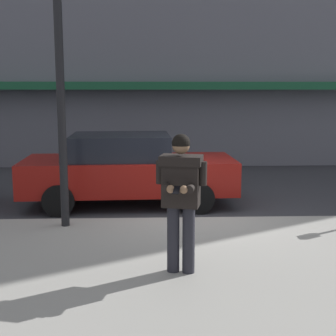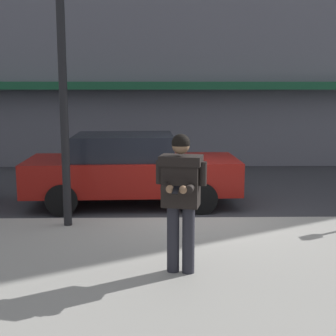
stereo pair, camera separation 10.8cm
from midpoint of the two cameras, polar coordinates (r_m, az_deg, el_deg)
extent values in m
plane|color=#333338|center=(8.98, 3.31, -6.52)|extent=(80.00, 80.00, 0.00)
cube|color=#99968E|center=(6.49, 14.83, -12.61)|extent=(32.00, 5.30, 0.14)
cube|color=silver|center=(9.17, 9.54, -6.28)|extent=(28.00, 0.12, 0.01)
cube|color=#195133|center=(14.85, 5.03, 9.96)|extent=(26.60, 0.70, 0.24)
cube|color=maroon|center=(10.16, -5.03, -0.78)|extent=(4.56, 1.98, 0.70)
cube|color=black|center=(10.07, -6.11, 2.63)|extent=(2.13, 1.71, 0.52)
cylinder|color=black|center=(11.13, 2.26, -1.67)|extent=(0.65, 0.24, 0.64)
cylinder|color=black|center=(9.47, 3.42, -3.68)|extent=(0.65, 0.24, 0.64)
cylinder|color=black|center=(11.17, -12.12, -1.84)|extent=(0.65, 0.24, 0.64)
cylinder|color=black|center=(9.52, -13.52, -3.86)|extent=(0.65, 0.24, 0.64)
cylinder|color=#23232B|center=(6.07, 2.01, -8.72)|extent=(0.16, 0.16, 0.88)
cylinder|color=#23232B|center=(6.11, 0.14, -8.61)|extent=(0.16, 0.16, 0.88)
cube|color=black|center=(5.90, 1.09, -1.64)|extent=(0.52, 0.40, 0.64)
cube|color=black|center=(5.85, 1.10, 0.96)|extent=(0.58, 0.45, 0.12)
cylinder|color=black|center=(5.84, 3.71, -0.67)|extent=(0.11, 0.11, 0.30)
cylinder|color=black|center=(5.73, 2.28, -2.39)|extent=(0.17, 0.31, 0.10)
sphere|color=#8C6647|center=(5.60, 1.38, -2.65)|extent=(0.10, 0.10, 0.10)
cylinder|color=black|center=(5.93, -1.47, -0.50)|extent=(0.11, 0.11, 0.30)
cylinder|color=black|center=(5.78, -0.63, -2.27)|extent=(0.17, 0.31, 0.10)
sphere|color=#8C6647|center=(5.63, -0.24, -2.59)|extent=(0.10, 0.10, 0.10)
cube|color=black|center=(5.58, 0.49, -2.70)|extent=(0.11, 0.15, 0.07)
sphere|color=#8C6647|center=(5.80, 1.06, 2.77)|extent=(0.22, 0.22, 0.22)
sphere|color=black|center=(5.79, 1.06, 3.07)|extent=(0.23, 0.23, 0.23)
cylinder|color=black|center=(8.09, -13.33, 8.99)|extent=(0.14, 0.14, 4.60)
camera|label=1|loc=(0.05, -90.52, -0.09)|focal=50.00mm
camera|label=2|loc=(0.05, 89.48, 0.09)|focal=50.00mm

